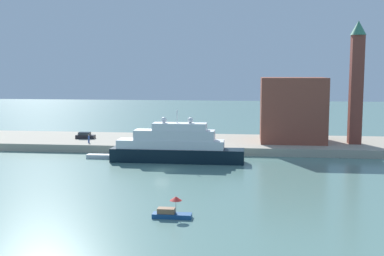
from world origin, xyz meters
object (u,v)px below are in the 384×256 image
at_px(large_yacht, 175,147).
at_px(mooring_bollard, 184,144).
at_px(small_motorboat, 171,211).
at_px(parked_car, 85,136).
at_px(work_barge, 101,156).
at_px(bell_tower, 356,79).
at_px(harbor_building, 292,109).
at_px(person_figure, 89,139).

height_order(large_yacht, mooring_bollard, large_yacht).
xyz_separation_m(small_motorboat, parked_car, (-29.00, 52.95, 1.52)).
xyz_separation_m(small_motorboat, work_barge, (-20.39, 37.38, -0.39)).
distance_m(small_motorboat, work_barge, 42.58).
xyz_separation_m(large_yacht, mooring_bollard, (0.44, 9.39, -0.99)).
bearing_deg(large_yacht, bell_tower, 25.07).
distance_m(harbor_building, mooring_bollard, 26.00).
bearing_deg(bell_tower, mooring_bollard, -167.98).
distance_m(large_yacht, parked_car, 29.81).
relative_size(large_yacht, bell_tower, 0.97).
xyz_separation_m(large_yacht, bell_tower, (36.46, 17.05, 12.62)).
bearing_deg(parked_car, mooring_bollard, -18.76).
xyz_separation_m(large_yacht, work_barge, (-15.38, 2.11, -2.60)).
relative_size(work_barge, bell_tower, 0.21).
bearing_deg(work_barge, person_figure, 121.40).
xyz_separation_m(harbor_building, person_figure, (-44.30, -8.41, -6.25)).
height_order(harbor_building, bell_tower, bell_tower).
xyz_separation_m(large_yacht, small_motorboat, (5.01, -35.27, -2.21)).
bearing_deg(large_yacht, harbor_building, 39.91).
bearing_deg(work_barge, parked_car, 118.93).
distance_m(small_motorboat, person_figure, 53.19).
relative_size(bell_tower, mooring_bollard, 38.65).
bearing_deg(small_motorboat, large_yacht, 98.09).
bearing_deg(parked_car, bell_tower, -0.59).
distance_m(large_yacht, harbor_building, 31.04).
bearing_deg(small_motorboat, person_figure, 119.17).
bearing_deg(bell_tower, work_barge, -163.92).
bearing_deg(parked_car, person_figure, -64.70).
height_order(small_motorboat, person_figure, person_figure).
height_order(parked_car, person_figure, person_figure).
bearing_deg(person_figure, work_barge, -58.60).
xyz_separation_m(work_barge, parked_car, (-8.61, 15.57, 1.91)).
distance_m(work_barge, person_figure, 10.81).
bearing_deg(bell_tower, person_figure, -174.13).
bearing_deg(person_figure, bell_tower, 5.87).
xyz_separation_m(small_motorboat, harbor_building, (18.39, 54.84, 7.97)).
bearing_deg(person_figure, small_motorboat, -60.83).
bearing_deg(work_barge, large_yacht, -7.81).
relative_size(large_yacht, parked_car, 5.80).
height_order(harbor_building, mooring_bollard, harbor_building).
bearing_deg(mooring_bollard, small_motorboat, -84.16).
xyz_separation_m(parked_car, person_figure, (3.09, -6.53, 0.20)).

